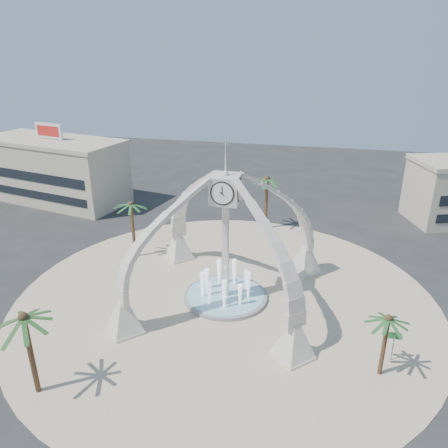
% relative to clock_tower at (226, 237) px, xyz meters
% --- Properties ---
extents(ground, '(140.00, 140.00, 0.00)m').
position_rel_clock_tower_xyz_m(ground, '(0.00, 0.00, -6.49)').
color(ground, '#282828').
rests_on(ground, ground).
extents(plaza, '(40.00, 40.00, 0.06)m').
position_rel_clock_tower_xyz_m(plaza, '(0.00, 0.00, -6.46)').
color(plaza, '#C4B592').
rests_on(plaza, ground).
extents(clock_tower, '(17.94, 17.94, 16.30)m').
position_rel_clock_tower_xyz_m(clock_tower, '(0.00, 0.00, 0.00)').
color(clock_tower, silver).
rests_on(clock_tower, ground).
extents(fountain, '(8.00, 8.00, 3.62)m').
position_rel_clock_tower_xyz_m(fountain, '(0.00, 0.00, -6.20)').
color(fountain, '#98989B').
rests_on(fountain, ground).
extents(building_nw, '(23.75, 13.73, 11.90)m').
position_rel_clock_tower_xyz_m(building_nw, '(-32.00, 22.00, -1.66)').
color(building_nw, '#BBAF92').
rests_on(building_nw, ground).
extents(palm_east, '(4.45, 4.45, 5.57)m').
position_rel_clock_tower_xyz_m(palm_east, '(13.50, -7.53, -1.64)').
color(palm_east, brown).
rests_on(palm_east, ground).
extents(palm_west, '(4.19, 4.19, 7.16)m').
position_rel_clock_tower_xyz_m(palm_west, '(-12.14, 6.30, -0.14)').
color(palm_west, brown).
rests_on(palm_west, ground).
extents(palm_north, '(4.99, 4.99, 7.72)m').
position_rel_clock_tower_xyz_m(palm_north, '(1.24, 17.96, 0.30)').
color(palm_north, brown).
rests_on(palm_north, ground).
extents(palm_south, '(5.27, 5.27, 7.02)m').
position_rel_clock_tower_xyz_m(palm_south, '(-10.09, -14.90, -0.35)').
color(palm_south, brown).
rests_on(palm_south, ground).
extents(street_sign, '(1.01, 0.09, 2.75)m').
position_rel_clock_tower_xyz_m(street_sign, '(14.49, -5.75, -4.53)').
color(street_sign, slate).
rests_on(street_sign, ground).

